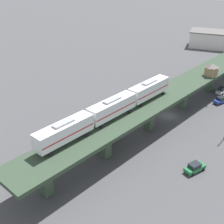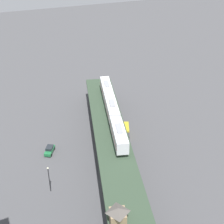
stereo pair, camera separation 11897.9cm
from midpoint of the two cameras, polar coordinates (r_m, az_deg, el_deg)
ground_plane at (r=50.72m, az=-20.28°, el=-37.84°), size 400.00×400.00×0.00m
elevated_viaduct at (r=45.34m, az=-22.04°, el=-34.67°), size 33.74×90.69×7.10m
subway_train at (r=45.80m, az=-53.76°, el=-39.55°), size 13.07×36.50×4.45m
signal_hut at (r=46.14m, az=-1.74°, el=-23.60°), size 3.99×3.99×3.40m
street_car_green at (r=46.16m, az=-35.23°, el=-62.16°), size 3.79×4.70×1.89m
street_car_silver at (r=54.86m, az=4.57°, el=-25.62°), size 2.86×4.71×1.89m
street_car_blue at (r=51.32m, az=2.34°, el=-31.35°), size 3.73×4.72×1.89m
delivery_truck at (r=53.90m, az=-49.03°, el=-40.26°), size 4.97×7.50×3.20m
warehouse_building at (r=90.44m, az=12.08°, el=0.11°), size 29.61×13.67×6.80m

